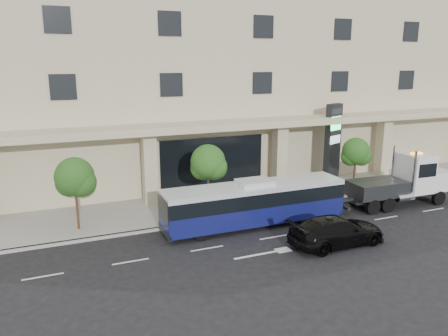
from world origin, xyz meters
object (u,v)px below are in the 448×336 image
object	(u,v)px
tow_truck	(405,182)
black_sedan	(337,231)
signage_pylon	(333,144)
city_bus	(254,202)

from	to	relation	value
tow_truck	black_sedan	size ratio (longest dim) A/B	1.60
tow_truck	signage_pylon	bearing A→B (deg)	107.81
city_bus	black_sedan	xyz separation A→B (m)	(2.78, -4.26, -0.65)
tow_truck	signage_pylon	size ratio (longest dim) A/B	1.38
city_bus	tow_truck	xyz separation A→B (m)	(11.19, -0.38, 0.19)
black_sedan	tow_truck	bearing A→B (deg)	-66.19
city_bus	tow_truck	bearing A→B (deg)	-1.69
city_bus	signage_pylon	size ratio (longest dim) A/B	1.77
tow_truck	black_sedan	distance (m)	9.30
city_bus	black_sedan	size ratio (longest dim) A/B	2.06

